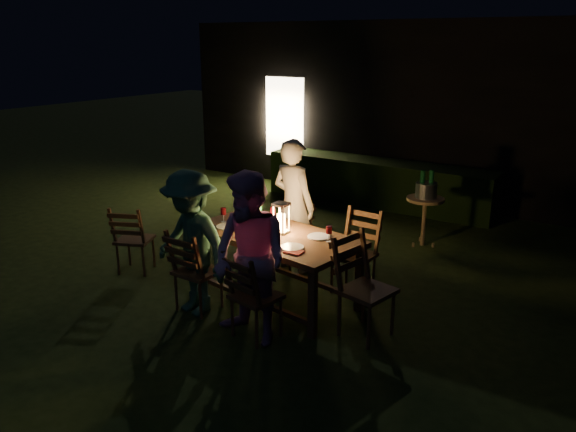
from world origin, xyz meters
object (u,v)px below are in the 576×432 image
Objects in this scene: chair_near_right at (255,310)px; bottle_bucket_a at (422,187)px; dining_table at (275,240)px; bottle_bucket_b at (431,187)px; chair_far_right at (354,267)px; lantern at (281,220)px; chair_far_left at (291,249)px; person_opp_right at (250,259)px; person_house_side at (294,205)px; side_table at (425,203)px; chair_near_left at (197,285)px; bottle_table at (259,217)px; chair_spare at (135,251)px; chair_end at (365,305)px; person_opp_left at (191,243)px; ice_bucket at (426,190)px.

bottle_bucket_a is (0.41, 3.43, 0.58)m from chair_near_right.
bottle_bucket_b reaches higher than dining_table.
lantern is (-0.60, -0.64, 0.66)m from chair_far_right.
person_opp_right is (0.64, -1.71, 0.57)m from chair_far_left.
side_table is (1.11, 1.76, -0.22)m from person_house_side.
bottle_bucket_a is at bearing -141.34° from side_table.
dining_table is 5.87× the size of lantern.
chair_near_left is 1.02m from bottle_table.
lantern is at bearing 117.68° from chair_near_right.
chair_near_left is 1.06× the size of chair_spare.
lantern reaches higher than chair_far_right.
chair_near_left is 1.84m from chair_end.
chair_far_left is 2.26m from bottle_bucket_b.
lantern is at bearing -105.72° from side_table.
person_opp_left is 4.55× the size of lantern.
chair_spare is 2.16m from lantern.
bottle_bucket_b is (0.52, 3.56, 0.02)m from person_opp_right.
chair_near_right is at bearing 124.67° from chair_far_left.
chair_spare is 4.07m from ice_bucket.
chair_end reaches higher than bottle_bucket_b.
dining_table is 0.94m from person_house_side.
chair_end is at bearing -21.05° from chair_spare.
side_table is 0.25m from bottle_bucket_b.
chair_far_right is at bearing -95.07° from bottle_bucket_b.
chair_spare is 0.55× the size of person_house_side.
person_house_side reaches higher than chair_spare.
chair_far_left is 2.88× the size of bottle_bucket_b.
ice_bucket reaches higher than chair_far_left.
bottle_table is (-0.56, 0.92, 0.09)m from person_opp_right.
dining_table is 0.94m from person_opp_left.
side_table is (1.11, 1.81, 0.35)m from chair_far_left.
chair_near_left reaches higher than ice_bucket.
chair_spare is 0.55× the size of person_opp_right.
chair_near_left is at bearing -62.11° from chair_end.
person_opp_right is at bearing 0.00° from person_opp_left.
person_opp_right is (0.88, -0.19, 0.55)m from chair_near_left.
bottle_bucket_a is at bearing -158.26° from chair_end.
chair_end is (0.89, 0.64, 0.03)m from chair_near_right.
chair_near_right is 1.04× the size of chair_spare.
lantern reaches higher than bottle_bucket_b.
chair_near_left is 3.58m from bottle_bucket_a.
lantern is (0.62, 0.73, 0.66)m from chair_near_left.
lantern is (0.63, 0.78, 0.17)m from person_opp_left.
chair_far_left is 2.00m from chair_spare.
chair_end reaches higher than bottle_bucket_a.
lantern is (0.06, 0.04, 0.24)m from dining_table.
chair_spare is at bearing 48.28° from chair_far_left.
chair_far_left is 0.98× the size of chair_spare.
chair_spare is (-1.40, 0.38, -0.02)m from chair_near_left.
bottle_table is at bearing -179.44° from lantern.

